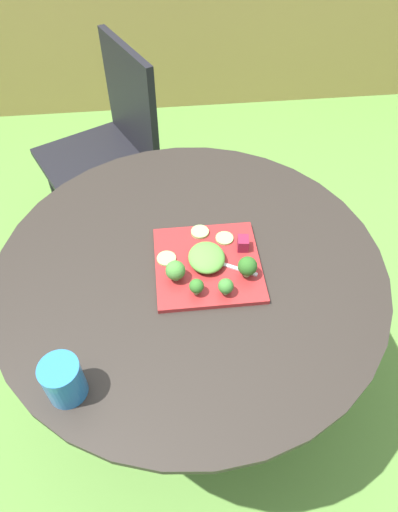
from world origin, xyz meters
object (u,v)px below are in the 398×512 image
Objects in this scene: fork at (225,265)px; drinking_glass at (64,381)px; salad_plate at (208,264)px; patio_chair at (111,137)px.

drinking_glass is at bearing -141.65° from fork.
drinking_glass reaches higher than fork.
drinking_glass reaches higher than salad_plate.
fork reaches higher than salad_plate.
drinking_glass is at bearing -92.02° from patio_chair.
fork is at bearing -17.61° from salad_plate.
drinking_glass is at bearing -136.95° from salad_plate.
fork is (0.40, 0.32, -0.03)m from drinking_glass.
patio_chair reaches higher than salad_plate.
patio_chair is at bearing 87.98° from drinking_glass.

